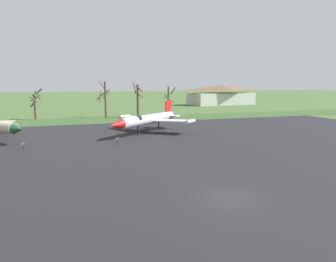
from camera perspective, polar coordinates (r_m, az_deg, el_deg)
ground_plane at (r=22.08m, az=11.64°, el=-12.49°), size 600.00×600.00×0.00m
asphalt_apron at (r=36.44m, az=-1.13°, el=-3.68°), size 93.24×54.15×0.05m
grass_verge_strip at (r=68.34m, az=-9.30°, el=2.16°), size 153.24×12.00×0.06m
info_placard_front_left at (r=40.61m, az=-25.88°, el=-2.50°), size 0.56×0.33×0.91m
jet_fighter_front_right at (r=48.70m, az=-3.97°, el=2.21°), size 14.45×13.93×4.97m
info_placard_front_right at (r=40.28m, az=-9.55°, el=-1.77°), size 0.52×0.34×0.93m
bare_tree_far_left at (r=73.94m, az=-23.93°, el=4.76°), size 3.01×3.09×7.00m
bare_tree_left_of_center at (r=73.24m, az=-11.96°, el=6.15°), size 3.29×3.51×8.68m
bare_tree_center at (r=72.19m, az=-5.77°, el=6.04°), size 2.17×1.97×8.45m
bare_tree_right_of_center at (r=75.98m, az=0.17°, el=5.97°), size 2.54×2.76×7.34m
visitor_building at (r=118.69m, az=10.06°, el=6.73°), size 27.10×14.35×7.46m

